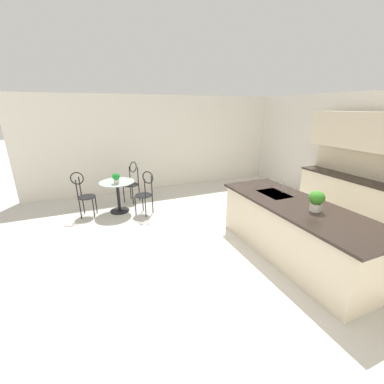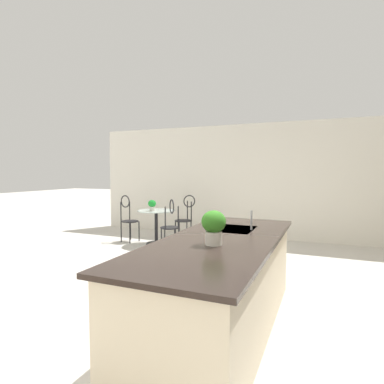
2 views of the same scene
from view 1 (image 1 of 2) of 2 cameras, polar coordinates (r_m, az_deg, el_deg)
The scene contains 12 objects.
ground_plane at distance 4.36m, azimuth 10.49°, elevation -14.31°, with size 40.00×40.00×0.00m, color beige.
wall_left_window at distance 7.63m, azimuth -6.72°, elevation 11.15°, with size 0.12×7.80×2.70m, color silver.
kitchen_island at distance 4.43m, azimuth 22.36°, elevation -8.08°, with size 2.80×1.06×0.92m.
back_counter_run at distance 6.57m, azimuth 32.92°, elevation -0.78°, with size 2.44×0.64×1.52m.
upper_cabinet_run at distance 6.30m, azimuth 35.09°, elevation 11.33°, with size 2.40×0.36×0.76m.
bistro_table at distance 6.06m, azimuth -16.60°, elevation -0.38°, with size 0.80×0.80×0.74m.
chair_near_window at distance 5.70m, azimuth -10.68°, elevation 0.24°, with size 0.54×0.54×1.04m.
chair_by_island at distance 6.63m, azimuth -13.62°, elevation 2.68°, with size 0.54×0.54×1.04m.
chair_toward_desk at distance 6.02m, azimuth -23.64°, elevation -0.07°, with size 0.46×0.52×1.04m.
sink_faucet at distance 4.71m, azimuth 20.18°, elevation 1.21°, with size 0.02×0.02×0.22m, color #B2B5BA.
potted_plant_on_table at distance 5.80m, azimuth -17.03°, elevation 3.17°, with size 0.17×0.17×0.24m.
potted_plant_counter_near at distance 4.03m, azimuth 26.69°, elevation -1.59°, with size 0.22×0.22×0.31m.
Camera 1 is at (3.01, -2.09, 2.37)m, focal length 23.22 mm.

